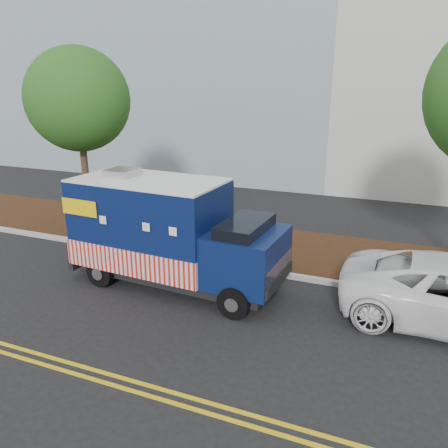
% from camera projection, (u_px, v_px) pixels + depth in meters
% --- Properties ---
extents(ground, '(120.00, 120.00, 0.00)m').
position_uv_depth(ground, '(186.00, 282.00, 12.94)').
color(ground, black).
rests_on(ground, ground).
extents(curb, '(120.00, 0.18, 0.15)m').
position_uv_depth(curb, '(206.00, 262.00, 14.15)').
color(curb, '#9E9E99').
rests_on(curb, ground).
extents(mulch_strip, '(120.00, 4.00, 0.15)m').
position_uv_depth(mulch_strip, '(229.00, 241.00, 16.00)').
color(mulch_strip, black).
rests_on(mulch_strip, ground).
extents(centerline_near, '(120.00, 0.10, 0.01)m').
position_uv_depth(centerline_near, '(89.00, 368.00, 9.02)').
color(centerline_near, gold).
rests_on(centerline_near, ground).
extents(centerline_far, '(120.00, 0.10, 0.01)m').
position_uv_depth(centerline_far, '(81.00, 376.00, 8.80)').
color(centerline_far, gold).
rests_on(centerline_far, ground).
extents(tree_a, '(3.73, 3.73, 6.90)m').
position_uv_depth(tree_a, '(78.00, 100.00, 15.74)').
color(tree_a, '#38281C').
rests_on(tree_a, ground).
extents(sign_post, '(0.06, 0.06, 2.40)m').
position_uv_depth(sign_post, '(146.00, 220.00, 14.74)').
color(sign_post, '#473828').
rests_on(sign_post, ground).
extents(food_truck, '(6.33, 2.70, 3.27)m').
position_uv_depth(food_truck, '(167.00, 235.00, 12.45)').
color(food_truck, black).
rests_on(food_truck, ground).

